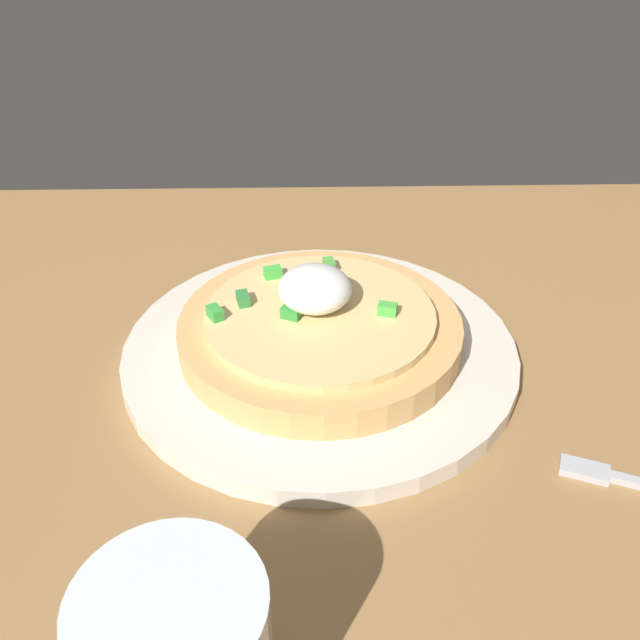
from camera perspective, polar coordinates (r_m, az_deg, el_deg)
The scene contains 4 objects.
dining_table at distance 46.13cm, azimuth -6.57°, elevation -9.34°, with size 127.71×74.47×2.22cm, color olive.
plate at distance 49.90cm, azimuth 0.00°, elevation -2.52°, with size 27.90×27.90×1.31cm, color silver.
pizza at distance 48.70cm, azimuth -0.04°, elevation -0.47°, with size 19.82×19.82×5.61cm.
fork at distance 44.96cm, azimuth 24.42°, elevation -12.03°, with size 9.99×4.77×0.50cm.
Camera 1 is at (-4.42, 33.27, 32.75)cm, focal length 38.99 mm.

